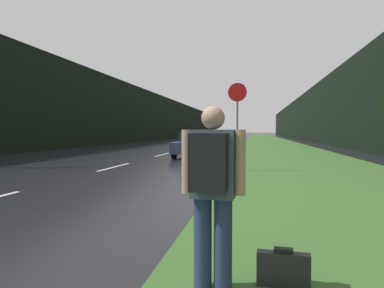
# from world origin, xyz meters

# --- Properties ---
(grass_verge) EXTENTS (6.00, 240.00, 0.02)m
(grass_verge) POSITION_xyz_m (7.37, 40.00, 0.01)
(grass_verge) COLOR #386028
(grass_verge) RESTS_ON ground_plane
(lane_stripe_c) EXTENTS (0.12, 3.00, 0.01)m
(lane_stripe_c) POSITION_xyz_m (0.00, 13.55, 0.00)
(lane_stripe_c) COLOR silver
(lane_stripe_c) RESTS_ON ground_plane
(lane_stripe_d) EXTENTS (0.12, 3.00, 0.01)m
(lane_stripe_d) POSITION_xyz_m (0.00, 20.55, 0.00)
(lane_stripe_d) COLOR silver
(lane_stripe_d) RESTS_ON ground_plane
(lane_stripe_e) EXTENTS (0.12, 3.00, 0.01)m
(lane_stripe_e) POSITION_xyz_m (0.00, 27.55, 0.00)
(lane_stripe_e) COLOR silver
(lane_stripe_e) RESTS_ON ground_plane
(lane_stripe_f) EXTENTS (0.12, 3.00, 0.01)m
(lane_stripe_f) POSITION_xyz_m (0.00, 34.55, 0.00)
(lane_stripe_f) COLOR silver
(lane_stripe_f) RESTS_ON ground_plane
(treeline_far_side) EXTENTS (2.00, 140.00, 7.10)m
(treeline_far_side) POSITION_xyz_m (-10.37, 50.00, 3.55)
(treeline_far_side) COLOR black
(treeline_far_side) RESTS_ON ground_plane
(treeline_near_side) EXTENTS (2.00, 140.00, 6.93)m
(treeline_near_side) POSITION_xyz_m (13.37, 50.00, 3.46)
(treeline_near_side) COLOR black
(treeline_near_side) RESTS_ON ground_plane
(stop_sign) EXTENTS (0.64, 0.07, 3.05)m
(stop_sign) POSITION_xyz_m (4.75, 12.95, 1.83)
(stop_sign) COLOR slate
(stop_sign) RESTS_ON ground_plane
(hitchhiker_with_backpack) EXTENTS (0.56, 0.41, 1.61)m
(hitchhiker_with_backpack) POSITION_xyz_m (4.99, 3.98, 0.93)
(hitchhiker_with_backpack) COLOR navy
(hitchhiker_with_backpack) RESTS_ON ground_plane
(suitcase) EXTENTS (0.47, 0.13, 0.36)m
(suitcase) POSITION_xyz_m (5.60, 4.16, 0.17)
(suitcase) COLOR #232326
(suitcase) RESTS_ON ground_plane
(car_passing_near) EXTENTS (1.87, 4.48, 1.28)m
(car_passing_near) POSITION_xyz_m (2.19, 19.27, 0.66)
(car_passing_near) COLOR #2D3856
(car_passing_near) RESTS_ON ground_plane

